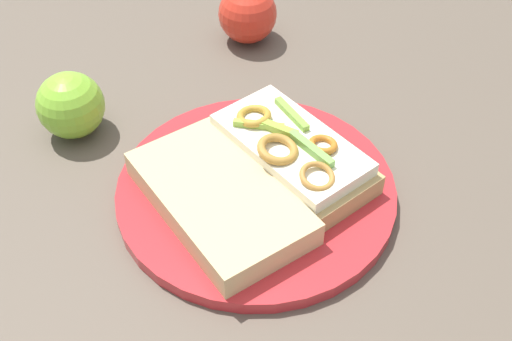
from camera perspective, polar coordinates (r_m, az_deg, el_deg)
ground_plane at (r=0.60m, az=0.00°, el=-2.26°), size 2.00×2.00×0.00m
plate at (r=0.60m, az=0.00°, el=-1.82°), size 0.26×0.26×0.01m
sandwich at (r=0.60m, az=3.05°, el=1.64°), size 0.12×0.18×0.05m
bread_slice_side at (r=0.57m, az=-3.27°, el=-2.40°), size 0.14×0.19×0.03m
apple_1 at (r=0.67m, az=-16.23°, el=5.63°), size 0.08×0.08×0.07m
apple_2 at (r=0.79m, az=-0.76°, el=13.82°), size 0.08×0.08×0.07m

